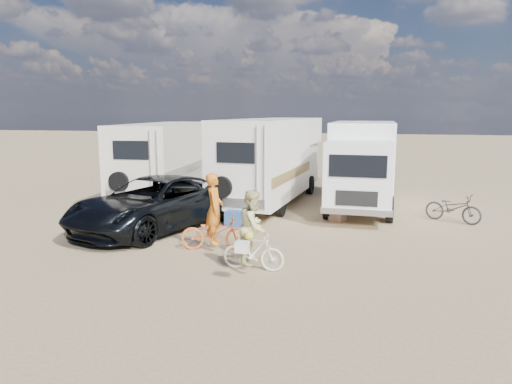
% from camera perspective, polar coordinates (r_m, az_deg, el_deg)
% --- Properties ---
extents(ground, '(140.00, 140.00, 0.00)m').
position_cam_1_polar(ground, '(12.74, -3.92, -7.06)').
color(ground, tan).
rests_on(ground, ground).
extents(rv_main, '(3.10, 8.35, 3.38)m').
position_cam_1_polar(rv_main, '(19.13, 1.95, 3.75)').
color(rv_main, white).
rests_on(rv_main, ground).
extents(rv_left, '(3.02, 7.60, 3.17)m').
position_cam_1_polar(rv_left, '(20.71, -10.73, 3.75)').
color(rv_left, beige).
rests_on(rv_left, ground).
extents(box_truck, '(2.46, 6.81, 3.27)m').
position_cam_1_polar(box_truck, '(18.20, 12.64, 3.04)').
color(box_truck, white).
rests_on(box_truck, ground).
extents(dark_suv, '(4.44, 6.48, 1.65)m').
position_cam_1_polar(dark_suv, '(15.13, -12.21, -1.37)').
color(dark_suv, black).
rests_on(dark_suv, ground).
extents(bike_man, '(1.91, 1.03, 0.95)m').
position_cam_1_polar(bike_man, '(12.73, -5.00, -4.86)').
color(bike_man, '#DE5920').
rests_on(bike_man, ground).
extents(bike_woman, '(1.50, 0.49, 0.89)m').
position_cam_1_polar(bike_woman, '(11.07, -0.33, -7.22)').
color(bike_woman, beige).
rests_on(bike_woman, ground).
extents(rider_man, '(0.60, 0.78, 1.89)m').
position_cam_1_polar(rider_man, '(12.62, -5.03, -2.80)').
color(rider_man, orange).
rests_on(rider_man, ground).
extents(rider_woman, '(0.69, 0.87, 1.72)m').
position_cam_1_polar(rider_woman, '(10.96, -0.33, -5.14)').
color(rider_woman, beige).
rests_on(rider_woman, ground).
extents(bike_parked, '(1.94, 1.45, 0.97)m').
position_cam_1_polar(bike_parked, '(17.11, 22.72, -1.79)').
color(bike_parked, '#272926').
rests_on(bike_parked, ground).
extents(cooler, '(0.63, 0.47, 0.49)m').
position_cam_1_polar(cooler, '(15.36, -2.53, -3.19)').
color(cooler, navy).
rests_on(cooler, ground).
extents(crate, '(0.62, 0.62, 0.38)m').
position_cam_1_polar(crate, '(16.27, 9.85, -2.81)').
color(crate, '#927056').
rests_on(crate, ground).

